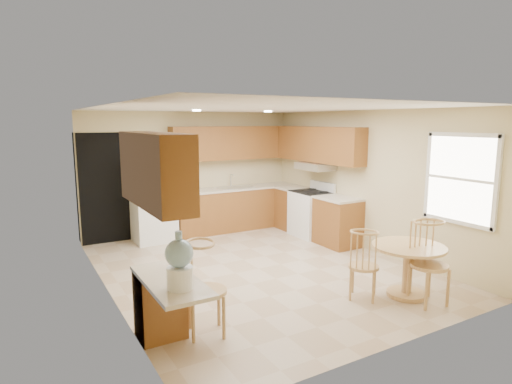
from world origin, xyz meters
TOP-DOWN VIEW (x-y plane):
  - floor at (0.00, 0.00)m, footprint 5.50×5.50m
  - ceiling at (0.00, 0.00)m, footprint 4.50×5.50m
  - wall_back at (0.00, 2.75)m, footprint 4.50×0.02m
  - wall_front at (0.00, -2.75)m, footprint 4.50×0.02m
  - wall_left at (-2.25, 0.00)m, footprint 0.02×5.50m
  - wall_right at (2.25, 0.00)m, footprint 0.02×5.50m
  - doorway at (-1.75, 2.73)m, footprint 0.90×0.02m
  - base_cab_back at (0.88, 2.45)m, footprint 2.75×0.60m
  - counter_back at (0.88, 2.45)m, footprint 2.75×0.63m
  - base_cab_right_a at (1.95, 1.85)m, footprint 0.60×0.59m
  - counter_right_a at (1.95, 1.85)m, footprint 0.63×0.59m
  - base_cab_right_b at (1.95, 0.40)m, footprint 0.60×0.80m
  - counter_right_b at (1.95, 0.40)m, footprint 0.63×0.80m
  - upper_cab_back at (0.88, 2.58)m, footprint 2.75×0.33m
  - upper_cab_right at (2.08, 1.21)m, footprint 0.33×2.42m
  - upper_cab_left at (-2.08, -1.60)m, footprint 0.33×1.40m
  - sink at (0.85, 2.45)m, footprint 0.78×0.44m
  - range_hood at (2.00, 1.18)m, footprint 0.50×0.76m
  - desk_pedestal at (-2.00, -1.32)m, footprint 0.48×0.42m
  - desk_top at (-2.00, -1.70)m, footprint 0.50×1.20m
  - window at (2.23, -1.85)m, footprint 0.06×1.12m
  - can_light_a at (-0.50, 1.20)m, footprint 0.14×0.14m
  - can_light_b at (0.90, 1.20)m, footprint 0.14×0.14m
  - refrigerator at (-0.95, 2.40)m, footprint 0.76×0.74m
  - stove at (1.92, 1.18)m, footprint 0.65×0.76m
  - dining_table at (1.17, -1.91)m, footprint 0.95×0.95m
  - chair_table_a at (0.62, -1.75)m, footprint 0.40×0.50m
  - chair_table_b at (1.22, -2.30)m, footprint 0.47×0.48m
  - chair_desk at (-1.55, -1.62)m, footprint 0.45×0.59m
  - water_crock at (-2.00, -1.97)m, footprint 0.26×0.26m

SIDE VIEW (x-z plane):
  - floor at x=0.00m, z-range 0.00..0.00m
  - desk_pedestal at x=-2.00m, z-range 0.00..0.72m
  - base_cab_back at x=0.88m, z-range 0.00..0.87m
  - base_cab_right_a at x=1.95m, z-range 0.00..0.87m
  - base_cab_right_b at x=1.95m, z-range 0.00..0.87m
  - dining_table at x=1.17m, z-range 0.11..0.81m
  - stove at x=1.92m, z-range -0.08..1.01m
  - chair_table_a at x=0.62m, z-range 0.10..1.01m
  - chair_desk at x=-1.55m, z-range 0.11..1.14m
  - chair_table_b at x=1.22m, z-range 0.12..1.17m
  - desk_top at x=-2.00m, z-range 0.73..0.77m
  - refrigerator at x=-0.95m, z-range 0.00..1.72m
  - counter_back at x=0.88m, z-range 0.87..0.91m
  - counter_right_a at x=1.95m, z-range 0.87..0.91m
  - counter_right_b at x=1.95m, z-range 0.87..0.91m
  - sink at x=0.85m, z-range 0.91..0.92m
  - water_crock at x=-2.00m, z-range 0.74..1.29m
  - doorway at x=-1.75m, z-range 0.00..2.10m
  - wall_back at x=0.00m, z-range 0.00..2.50m
  - wall_front at x=0.00m, z-range 0.00..2.50m
  - wall_left at x=-2.25m, z-range 0.00..2.50m
  - wall_right at x=2.25m, z-range 0.00..2.50m
  - range_hood at x=2.00m, z-range 1.35..1.49m
  - window at x=2.23m, z-range 0.85..2.15m
  - upper_cab_back at x=0.88m, z-range 1.50..2.20m
  - upper_cab_right at x=2.08m, z-range 1.50..2.20m
  - upper_cab_left at x=-2.08m, z-range 1.50..2.20m
  - can_light_a at x=-0.50m, z-range 2.48..2.49m
  - can_light_b at x=0.90m, z-range 2.48..2.49m
  - ceiling at x=0.00m, z-range 2.49..2.51m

